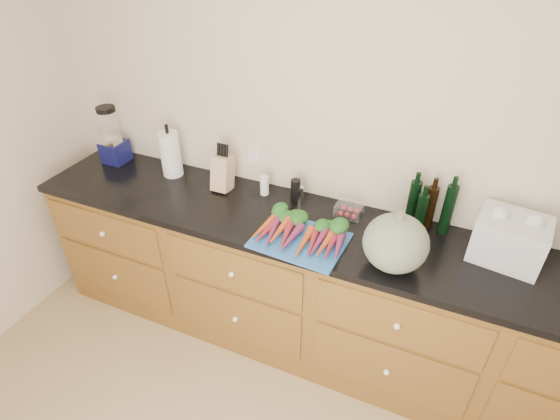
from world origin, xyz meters
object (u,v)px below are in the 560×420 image
at_px(cutting_board, 300,240).
at_px(blender_appliance, 112,138).
at_px(carrots, 303,230).
at_px(squash, 396,243).
at_px(knife_block, 223,173).
at_px(tomato_box, 349,210).
at_px(paper_towel, 171,154).

xyz_separation_m(cutting_board, blender_appliance, (-1.47, 0.32, 0.16)).
relative_size(carrots, squash, 1.51).
relative_size(knife_block, tomato_box, 1.47).
bearing_deg(paper_towel, blender_appliance, -179.74).
xyz_separation_m(squash, tomato_box, (-0.31, 0.33, -0.10)).
relative_size(cutting_board, squash, 1.51).
bearing_deg(paper_towel, carrots, -15.29).
relative_size(cutting_board, paper_towel, 1.60).
bearing_deg(squash, knife_block, 164.90).
height_order(blender_appliance, paper_towel, blender_appliance).
bearing_deg(cutting_board, knife_block, 154.26).
height_order(blender_appliance, knife_block, blender_appliance).
bearing_deg(squash, paper_towel, 167.96).
xyz_separation_m(squash, blender_appliance, (-1.94, 0.31, 0.03)).
height_order(paper_towel, knife_block, paper_towel).
distance_m(blender_appliance, tomato_box, 1.64).
relative_size(carrots, blender_appliance, 1.20).
xyz_separation_m(blender_appliance, knife_block, (0.85, -0.02, -0.06)).
bearing_deg(paper_towel, cutting_board, -17.62).
relative_size(squash, paper_towel, 1.06).
bearing_deg(paper_towel, tomato_box, 0.49).
bearing_deg(squash, cutting_board, -179.51).
bearing_deg(squash, carrots, 175.10).
bearing_deg(carrots, tomato_box, 60.06).
relative_size(squash, blender_appliance, 0.80).
bearing_deg(knife_block, carrots, -22.31).
xyz_separation_m(squash, paper_towel, (-1.48, 0.32, 0.01)).
height_order(carrots, tomato_box, carrots).
height_order(cutting_board, paper_towel, paper_towel).
xyz_separation_m(cutting_board, squash, (0.47, 0.00, 0.13)).
xyz_separation_m(carrots, paper_towel, (-1.01, 0.28, 0.11)).
bearing_deg(knife_block, blender_appliance, 178.78).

